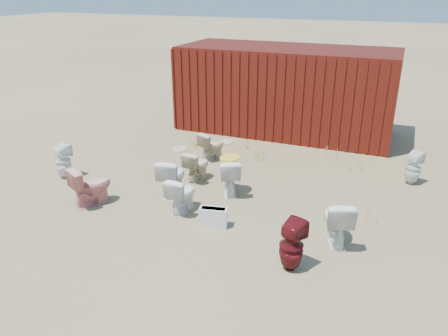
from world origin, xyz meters
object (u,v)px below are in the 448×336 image
at_px(toilet_front_c, 182,194).
at_px(toilet_back_beige_left, 197,165).
at_px(toilet_front_e, 337,220).
at_px(toilet_back_e, 413,168).
at_px(toilet_back_yellowlid, 230,176).
at_px(shipping_container, 286,90).
at_px(loose_tank, 213,217).
at_px(toilet_front_pink, 91,185).
at_px(toilet_front_maroon, 291,246).
at_px(toilet_back_beige_right, 212,146).
at_px(toilet_front_a, 172,176).
at_px(toilet_back_a, 63,161).

bearing_deg(toilet_front_c, toilet_back_beige_left, -72.00).
height_order(toilet_front_e, toilet_back_e, toilet_front_e).
height_order(toilet_back_yellowlid, toilet_back_e, toilet_back_yellowlid).
bearing_deg(toilet_back_beige_left, shipping_container, -92.35).
height_order(shipping_container, loose_tank, shipping_container).
bearing_deg(toilet_front_c, shipping_container, -91.10).
relative_size(toilet_front_pink, toilet_back_yellowlid, 1.04).
height_order(toilet_front_c, toilet_front_maroon, toilet_front_maroon).
relative_size(toilet_front_c, loose_tank, 1.42).
bearing_deg(toilet_front_pink, toilet_back_e, -123.25).
height_order(toilet_front_e, toilet_back_beige_left, toilet_front_e).
distance_m(toilet_front_e, loose_tank, 2.13).
bearing_deg(shipping_container, toilet_back_beige_left, -100.66).
bearing_deg(toilet_back_beige_right, toilet_front_maroon, 154.39).
relative_size(toilet_front_a, toilet_front_pink, 1.00).
bearing_deg(shipping_container, toilet_back_beige_right, -108.96).
distance_m(toilet_front_pink, toilet_back_a, 1.62).
bearing_deg(toilet_front_e, toilet_back_e, -131.11).
height_order(toilet_front_c, toilet_front_e, toilet_front_e).
bearing_deg(toilet_front_a, toilet_back_a, -4.10).
bearing_deg(toilet_front_pink, toilet_back_beige_left, -101.38).
bearing_deg(loose_tank, toilet_front_c, 147.59).
height_order(toilet_back_a, toilet_back_beige_left, toilet_back_a).
relative_size(toilet_back_beige_left, toilet_back_e, 0.93).
height_order(toilet_front_c, loose_tank, toilet_front_c).
xyz_separation_m(shipping_container, toilet_front_c, (-0.42, -5.65, -0.85)).
bearing_deg(toilet_back_beige_right, shipping_container, -83.21).
relative_size(shipping_container, toilet_back_beige_right, 8.69).
height_order(toilet_front_a, toilet_back_beige_right, toilet_front_a).
relative_size(toilet_back_a, toilet_back_beige_left, 1.14).
relative_size(toilet_back_yellowlid, loose_tank, 1.53).
height_order(toilet_front_pink, toilet_back_yellowlid, toilet_front_pink).
bearing_deg(toilet_back_beige_left, toilet_front_c, 113.11).
bearing_deg(toilet_front_e, toilet_back_beige_left, -43.58).
distance_m(toilet_front_pink, toilet_back_e, 6.71).
bearing_deg(loose_tank, toilet_back_yellowlid, 87.46).
xyz_separation_m(toilet_back_a, toilet_back_e, (7.17, 2.64, -0.02)).
bearing_deg(toilet_front_pink, toilet_front_c, -140.81).
distance_m(shipping_container, toilet_back_a, 6.43).
xyz_separation_m(toilet_front_maroon, toilet_back_e, (1.62, 4.03, -0.04)).
bearing_deg(toilet_front_e, toilet_front_maroon, 44.10).
bearing_deg(loose_tank, toilet_front_maroon, -37.12).
height_order(shipping_container, toilet_back_beige_left, shipping_container).
bearing_deg(loose_tank, toilet_back_a, 157.92).
bearing_deg(toilet_front_maroon, toilet_front_a, -10.58).
bearing_deg(toilet_back_a, toilet_front_maroon, 176.76).
height_order(toilet_front_c, toilet_back_a, toilet_back_a).
distance_m(toilet_back_beige_left, toilet_back_beige_right, 1.31).
height_order(toilet_front_e, loose_tank, toilet_front_e).
relative_size(toilet_front_c, toilet_front_maroon, 0.87).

